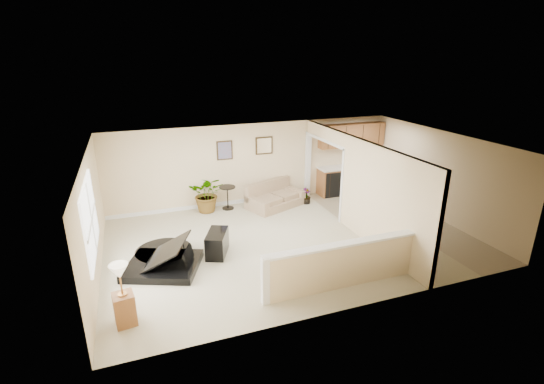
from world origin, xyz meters
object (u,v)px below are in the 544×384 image
object	(u,v)px
piano	(159,242)
piano_bench	(217,243)
accent_table	(228,195)
palm_plant	(208,194)
small_plant	(306,197)
lamp_stand	(123,299)
loveseat	(275,194)

from	to	relation	value
piano	piano_bench	distance (m)	1.36
accent_table	palm_plant	size ratio (longest dim) A/B	0.57
small_plant	lamp_stand	distance (m)	6.93
piano	piano_bench	bearing A→B (deg)	27.87
piano	loveseat	bearing A→B (deg)	57.57
piano	lamp_stand	xyz separation A→B (m)	(-0.76, -1.83, -0.11)
accent_table	lamp_stand	size ratio (longest dim) A/B	0.60
piano_bench	accent_table	xyz separation A→B (m)	(0.93, 2.71, 0.18)
piano_bench	accent_table	world-z (taller)	accent_table
loveseat	piano	bearing A→B (deg)	-166.68
loveseat	lamp_stand	distance (m)	6.27
loveseat	accent_table	distance (m)	1.46
piano	accent_table	distance (m)	3.62
palm_plant	small_plant	distance (m)	3.09
piano_bench	piano	bearing A→B (deg)	-174.57
piano	small_plant	size ratio (longest dim) A/B	4.39
piano_bench	palm_plant	xyz separation A→B (m)	(0.33, 2.71, 0.28)
piano_bench	loveseat	bearing A→B (deg)	46.19
piano	accent_table	world-z (taller)	piano
piano	piano_bench	world-z (taller)	piano
piano	accent_table	xyz separation A→B (m)	(2.25, 2.84, -0.15)
piano_bench	palm_plant	bearing A→B (deg)	83.06
piano_bench	accent_table	size ratio (longest dim) A/B	1.17
palm_plant	lamp_stand	xyz separation A→B (m)	(-2.40, -4.67, -0.05)
piano_bench	accent_table	bearing A→B (deg)	71.05
loveseat	palm_plant	xyz separation A→B (m)	(-2.03, 0.25, 0.18)
small_plant	accent_table	bearing A→B (deg)	170.81
piano	piano_bench	xyz separation A→B (m)	(1.32, 0.13, -0.33)
accent_table	lamp_stand	xyz separation A→B (m)	(-3.00, -4.67, 0.04)
piano_bench	palm_plant	world-z (taller)	palm_plant
lamp_stand	accent_table	bearing A→B (deg)	57.27
piano_bench	small_plant	bearing A→B (deg)	34.50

